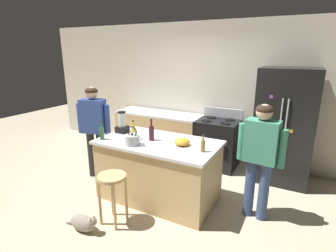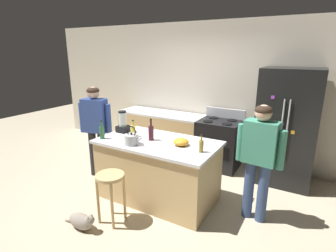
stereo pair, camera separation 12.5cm
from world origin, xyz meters
name	(u,v)px [view 1 (the left image)]	position (x,y,z in m)	size (l,w,h in m)	color
ground_plane	(159,197)	(0.00, 0.00, 0.00)	(14.00, 14.00, 0.00)	beige
back_wall	(207,92)	(0.00, 1.95, 1.35)	(8.00, 0.10, 2.70)	beige
kitchen_island	(158,170)	(0.00, 0.00, 0.45)	(1.73, 0.96, 0.90)	tan
back_counter_run	(163,134)	(-0.80, 1.55, 0.45)	(2.00, 0.64, 0.90)	tan
refrigerator	(284,126)	(1.53, 1.50, 0.95)	(0.90, 0.73, 1.90)	black
stove_range	(217,143)	(0.40, 1.52, 0.46)	(0.76, 0.65, 1.08)	black
person_by_island_left	(94,124)	(-1.32, 0.11, 0.95)	(0.59, 0.32, 1.58)	#26262B
person_by_sink_right	(260,152)	(1.37, 0.19, 0.93)	(0.60, 0.26, 1.54)	#384C7A
bar_stool	(112,186)	(-0.21, -0.79, 0.52)	(0.36, 0.36, 0.67)	tan
cat	(84,223)	(-0.43, -1.11, 0.11)	(0.52, 0.18, 0.26)	gray
blender_appliance	(122,124)	(-0.71, 0.10, 1.05)	(0.17, 0.17, 0.34)	black
bottle_soda	(133,131)	(-0.43, -0.01, 1.00)	(0.07, 0.07, 0.26)	yellow
bottle_wine	(151,133)	(-0.10, -0.01, 1.02)	(0.08, 0.08, 0.32)	#471923
bottle_vinegar	(203,145)	(0.71, -0.08, 0.99)	(0.06, 0.06, 0.24)	olive
bottle_olive_oil	(102,133)	(-0.76, -0.31, 1.00)	(0.07, 0.07, 0.28)	#2D6638
mixing_bowl	(182,142)	(0.37, 0.02, 0.95)	(0.22, 0.22, 0.10)	orange
tea_kettle	(132,139)	(-0.23, -0.30, 0.98)	(0.28, 0.20, 0.27)	#B7BABF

